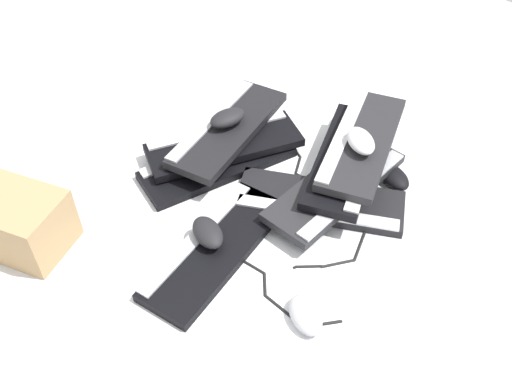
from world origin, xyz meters
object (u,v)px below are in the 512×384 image
Objects in this scene: cardboard_box at (3,217)px; mouse_5 at (305,315)px; keyboard_1 at (319,202)px; keyboard_2 at (217,163)px; keyboard_0 at (215,248)px; mouse_3 at (228,118)px; keyboard_4 at (228,128)px; keyboard_3 at (224,144)px; keyboard_5 at (336,187)px; mouse_1 at (394,177)px; mouse_4 at (208,232)px; keyboard_6 at (348,158)px; mouse_2 at (177,145)px; mouse_0 at (361,141)px; keyboard_7 at (362,142)px.

mouse_5 is at bearing 118.64° from cardboard_box.
keyboard_2 is at bearing -71.69° from keyboard_1.
mouse_3 reaches higher than keyboard_0.
keyboard_4 is (0.02, -0.34, 0.06)m from keyboard_1.
keyboard_0 is at bearing 45.79° from keyboard_3.
keyboard_5 is at bearing 101.45° from keyboard_4.
mouse_4 reaches higher than mouse_1.
cardboard_box is (0.60, -0.13, 0.03)m from keyboard_3.
mouse_3 is (-0.28, -0.28, 0.10)m from keyboard_0.
mouse_4 is at bearing -16.85° from keyboard_1.
keyboard_6 is (-0.15, 0.32, 0.00)m from keyboard_4.
keyboard_2 is 0.13m from mouse_3.
mouse_4 reaches higher than keyboard_5.
cardboard_box is (0.70, -0.46, 0.03)m from keyboard_5.
mouse_4 reaches higher than mouse_2.
keyboard_1 is 0.35m from keyboard_4.
keyboard_0 is 4.21× the size of mouse_2.
mouse_0 is (-0.09, -0.01, 0.10)m from keyboard_5.
mouse_0 reaches higher than cardboard_box.
keyboard_6 is 0.49m from mouse_5.
mouse_2 is (0.09, -0.11, -0.02)m from keyboard_3.
keyboard_1 is 4.07× the size of mouse_3.
keyboard_3 is at bearing -80.56° from keyboard_1.
keyboard_0 is 1.03× the size of keyboard_5.
keyboard_6 is 4.17× the size of mouse_4.
mouse_2 is at bearing 62.74° from mouse_0.
mouse_3 is 1.00× the size of mouse_4.
mouse_4 is (0.16, 0.34, 0.03)m from mouse_2.
keyboard_7 is at bearing 139.71° from mouse_5.
keyboard_4 reaches higher than keyboard_1.
mouse_3 reaches higher than mouse_4.
mouse_3 is (-0.12, 0.09, 0.09)m from mouse_2.
keyboard_3 is (0.05, -0.32, 0.03)m from keyboard_1.
keyboard_1 is 0.33m from keyboard_3.
keyboard_4 is at bearing -64.38° from keyboard_6.
keyboard_7 is 0.53m from mouse_5.
mouse_4 is (0.28, 0.25, -0.02)m from keyboard_4.
keyboard_1 is 1.00× the size of keyboard_5.
keyboard_1 is 0.23m from mouse_1.
keyboard_3 is 4.22× the size of mouse_1.
mouse_3 is at bearing -64.35° from keyboard_6.
keyboard_7 is 4.19× the size of mouse_1.
mouse_4 is at bearing 108.08° from mouse_0.
cardboard_box reaches higher than keyboard_2.
mouse_5 is (0.43, 0.22, -0.12)m from mouse_0.
mouse_4 is at bearing 90.26° from mouse_1.
keyboard_1 is 0.97× the size of keyboard_2.
mouse_4 is at bearing -92.06° from keyboard_0.
mouse_0 reaches higher than mouse_2.
keyboard_0 is 0.40m from keyboard_4.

